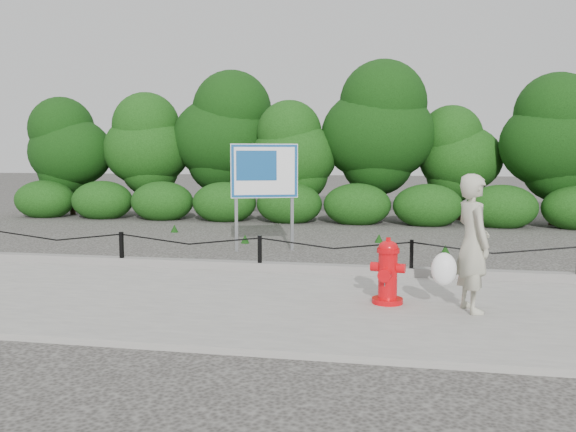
# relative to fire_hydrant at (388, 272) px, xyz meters

# --- Properties ---
(ground) EXTENTS (90.00, 90.00, 0.00)m
(ground) POSITION_rel_fire_hydrant_xyz_m (-2.18, 1.82, -0.50)
(ground) COLOR #2D2B28
(ground) RESTS_ON ground
(sidewalk) EXTENTS (14.00, 4.00, 0.08)m
(sidewalk) POSITION_rel_fire_hydrant_xyz_m (-2.18, -0.18, -0.46)
(sidewalk) COLOR gray
(sidewalk) RESTS_ON ground
(curb) EXTENTS (14.00, 0.22, 0.14)m
(curb) POSITION_rel_fire_hydrant_xyz_m (-2.18, 1.87, -0.35)
(curb) COLOR slate
(curb) RESTS_ON sidewalk
(chain_barrier) EXTENTS (10.06, 0.06, 0.60)m
(chain_barrier) POSITION_rel_fire_hydrant_xyz_m (-2.18, 1.82, -0.04)
(chain_barrier) COLOR black
(chain_barrier) RESTS_ON sidewalk
(treeline) EXTENTS (20.34, 3.60, 4.71)m
(treeline) POSITION_rel_fire_hydrant_xyz_m (-1.52, 10.79, 2.02)
(treeline) COLOR black
(treeline) RESTS_ON ground
(fire_hydrant) EXTENTS (0.47, 0.50, 0.88)m
(fire_hydrant) POSITION_rel_fire_hydrant_xyz_m (0.00, 0.00, 0.00)
(fire_hydrant) COLOR red
(fire_hydrant) RESTS_ON sidewalk
(pedestrian) EXTENTS (0.81, 0.73, 1.73)m
(pedestrian) POSITION_rel_fire_hydrant_xyz_m (1.02, -0.20, 0.43)
(pedestrian) COLOR #ACAA93
(pedestrian) RESTS_ON sidewalk
(advertising_sign) EXTENTS (1.33, 0.56, 2.25)m
(advertising_sign) POSITION_rel_fire_hydrant_xyz_m (-2.69, 4.32, 1.08)
(advertising_sign) COLOR slate
(advertising_sign) RESTS_ON ground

